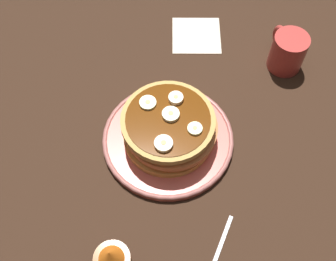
{
  "coord_description": "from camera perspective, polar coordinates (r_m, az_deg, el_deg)",
  "views": [
    {
      "loc": [
        -38.63,
        10.61,
        72.51
      ],
      "look_at": [
        0.0,
        0.0,
        4.11
      ],
      "focal_mm": 44.96,
      "sensor_mm": 36.0,
      "label": 1
    }
  ],
  "objects": [
    {
      "name": "ground_plane",
      "position": [
        0.84,
        0.0,
        -1.93
      ],
      "size": [
        140.0,
        140.0,
        3.0
      ],
      "primitive_type": "cube",
      "color": "black"
    },
    {
      "name": "plate",
      "position": [
        0.82,
        0.0,
        -1.13
      ],
      "size": [
        25.6,
        25.6,
        1.66
      ],
      "color": "#CC594C",
      "rests_on": "ground_plane"
    },
    {
      "name": "pancake_stack",
      "position": [
        0.79,
        0.16,
        0.46
      ],
      "size": [
        17.91,
        18.07,
        6.99
      ],
      "color": "gold",
      "rests_on": "plate"
    },
    {
      "name": "banana_slice_0",
      "position": [
        0.76,
        0.37,
        2.19
      ],
      "size": [
        3.2,
        3.2,
        0.97
      ],
      "color": "#F3EEC6",
      "rests_on": "pancake_stack"
    },
    {
      "name": "banana_slice_1",
      "position": [
        0.73,
        -0.61,
        -1.82
      ],
      "size": [
        3.3,
        3.3,
        1.02
      ],
      "color": "#F4E4C3",
      "rests_on": "pancake_stack"
    },
    {
      "name": "banana_slice_2",
      "position": [
        0.77,
        -2.75,
        3.76
      ],
      "size": [
        3.15,
        3.15,
        0.76
      ],
      "color": "#ECEFB5",
      "rests_on": "pancake_stack"
    },
    {
      "name": "banana_slice_3",
      "position": [
        0.74,
        3.66,
        0.24
      ],
      "size": [
        2.69,
        2.69,
        0.76
      ],
      "color": "#EFF4B5",
      "rests_on": "pancake_stack"
    },
    {
      "name": "banana_slice_4",
      "position": [
        0.78,
        1.07,
        4.4
      ],
      "size": [
        2.78,
        2.78,
        1.05
      ],
      "color": "#FEE0BA",
      "rests_on": "pancake_stack"
    },
    {
      "name": "coffee_mug",
      "position": [
        0.94,
        15.86,
        10.37
      ],
      "size": [
        10.53,
        7.33,
        8.41
      ],
      "color": "#B23833",
      "rests_on": "ground_plane"
    },
    {
      "name": "napkin",
      "position": [
        0.99,
        3.87,
        12.77
      ],
      "size": [
        13.55,
        13.55,
        0.3
      ],
      "primitive_type": "cube",
      "rotation": [
        0.0,
        0.0,
        -0.27
      ],
      "color": "beige",
      "rests_on": "ground_plane"
    },
    {
      "name": "fork",
      "position": [
        0.75,
        6.71,
        -16.33
      ],
      "size": [
        10.76,
        8.89,
        0.5
      ],
      "color": "silver",
      "rests_on": "ground_plane"
    }
  ]
}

